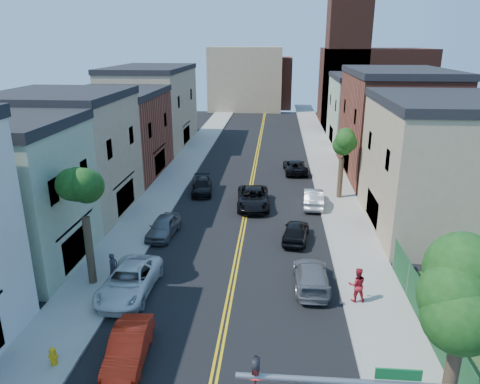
% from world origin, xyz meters
% --- Properties ---
extents(sidewalk_left, '(3.20, 100.00, 0.15)m').
position_xyz_m(sidewalk_left, '(-7.90, 40.00, 0.07)').
color(sidewalk_left, gray).
rests_on(sidewalk_left, ground).
extents(sidewalk_right, '(3.20, 100.00, 0.15)m').
position_xyz_m(sidewalk_right, '(7.90, 40.00, 0.07)').
color(sidewalk_right, gray).
rests_on(sidewalk_right, ground).
extents(curb_left, '(0.30, 100.00, 0.15)m').
position_xyz_m(curb_left, '(-6.15, 40.00, 0.07)').
color(curb_left, gray).
rests_on(curb_left, ground).
extents(curb_right, '(0.30, 100.00, 0.15)m').
position_xyz_m(curb_right, '(6.15, 40.00, 0.07)').
color(curb_right, gray).
rests_on(curb_right, ground).
extents(bldg_left_tan_near, '(9.00, 10.00, 9.00)m').
position_xyz_m(bldg_left_tan_near, '(-14.00, 25.00, 4.50)').
color(bldg_left_tan_near, '#998466').
rests_on(bldg_left_tan_near, ground).
extents(bldg_left_brick, '(9.00, 12.00, 8.00)m').
position_xyz_m(bldg_left_brick, '(-14.00, 36.00, 4.00)').
color(bldg_left_brick, brown).
rests_on(bldg_left_brick, ground).
extents(bldg_left_tan_far, '(9.00, 16.00, 9.50)m').
position_xyz_m(bldg_left_tan_far, '(-14.00, 50.00, 4.75)').
color(bldg_left_tan_far, '#998466').
rests_on(bldg_left_tan_far, ground).
extents(bldg_right_tan, '(9.00, 12.00, 9.00)m').
position_xyz_m(bldg_right_tan, '(14.00, 24.00, 4.50)').
color(bldg_right_tan, '#998466').
rests_on(bldg_right_tan, ground).
extents(bldg_right_brick, '(9.00, 14.00, 10.00)m').
position_xyz_m(bldg_right_brick, '(14.00, 38.00, 5.00)').
color(bldg_right_brick, brown).
rests_on(bldg_right_brick, ground).
extents(bldg_right_palegrn, '(9.00, 12.00, 8.50)m').
position_xyz_m(bldg_right_palegrn, '(14.00, 52.00, 4.25)').
color(bldg_right_palegrn, gray).
rests_on(bldg_right_palegrn, ground).
extents(church, '(16.20, 14.20, 22.60)m').
position_xyz_m(church, '(16.33, 67.07, 7.24)').
color(church, '#4C2319').
rests_on(church, ground).
extents(backdrop_left, '(14.00, 8.00, 12.00)m').
position_xyz_m(backdrop_left, '(-4.00, 82.00, 6.00)').
color(backdrop_left, '#998466').
rests_on(backdrop_left, ground).
extents(backdrop_center, '(10.00, 8.00, 10.00)m').
position_xyz_m(backdrop_center, '(0.00, 86.00, 5.00)').
color(backdrop_center, brown).
rests_on(backdrop_center, ground).
extents(fence_right, '(0.04, 15.00, 1.90)m').
position_xyz_m(fence_right, '(9.50, 9.50, 1.10)').
color(fence_right, '#143F1E').
rests_on(fence_right, sidewalk_right).
extents(tree_left_mid, '(5.20, 5.20, 9.29)m').
position_xyz_m(tree_left_mid, '(-7.88, 14.01, 6.58)').
color(tree_left_mid, '#3C2B1E').
rests_on(tree_left_mid, sidewalk_left).
extents(tree_right_corner, '(5.80, 5.80, 10.35)m').
position_xyz_m(tree_right_corner, '(7.93, 4.01, 7.31)').
color(tree_right_corner, '#3C2B1E').
rests_on(tree_right_corner, sidewalk_right).
extents(tree_right_far, '(4.40, 4.40, 8.03)m').
position_xyz_m(tree_right_far, '(7.92, 30.01, 5.76)').
color(tree_right_far, '#3C2B1E').
rests_on(tree_right_far, sidewalk_right).
extents(red_sedan, '(1.81, 4.34, 1.40)m').
position_xyz_m(red_sedan, '(-3.80, 7.83, 0.70)').
color(red_sedan, red).
rests_on(red_sedan, ground).
extents(white_pickup, '(2.64, 5.52, 1.52)m').
position_xyz_m(white_pickup, '(-5.50, 13.22, 0.76)').
color(white_pickup, silver).
rests_on(white_pickup, ground).
extents(grey_car_left, '(2.02, 4.28, 1.41)m').
position_xyz_m(grey_car_left, '(-5.50, 20.94, 0.71)').
color(grey_car_left, '#55585C').
rests_on(grey_car_left, ground).
extents(black_car_left, '(2.35, 4.60, 1.28)m').
position_xyz_m(black_car_left, '(-4.34, 30.55, 0.64)').
color(black_car_left, black).
rests_on(black_car_left, ground).
extents(grey_car_right, '(1.92, 4.73, 1.37)m').
position_xyz_m(grey_car_right, '(4.44, 14.75, 0.69)').
color(grey_car_right, slate).
rests_on(grey_car_right, ground).
extents(black_car_right, '(2.18, 4.25, 1.38)m').
position_xyz_m(black_car_right, '(3.80, 20.89, 0.69)').
color(black_car_right, black).
rests_on(black_car_right, ground).
extents(silver_car_right, '(1.80, 4.56, 1.48)m').
position_xyz_m(silver_car_right, '(5.50, 27.87, 0.74)').
color(silver_car_right, '#B6B8BF').
rests_on(silver_car_right, ground).
extents(dark_car_right_far, '(2.59, 5.05, 1.36)m').
position_xyz_m(dark_car_right_far, '(4.34, 37.89, 0.68)').
color(dark_car_right_far, black).
rests_on(dark_car_right_far, ground).
extents(black_suv_lane, '(2.96, 5.77, 1.56)m').
position_xyz_m(black_suv_lane, '(0.50, 27.32, 0.78)').
color(black_suv_lane, black).
rests_on(black_suv_lane, ground).
extents(pedestrian_left, '(0.63, 0.74, 1.71)m').
position_xyz_m(pedestrian_left, '(-6.70, 14.17, 1.01)').
color(pedestrian_left, '#23232A').
rests_on(pedestrian_left, sidewalk_left).
extents(pedestrian_right, '(0.96, 0.77, 1.89)m').
position_xyz_m(pedestrian_right, '(6.70, 13.24, 1.09)').
color(pedestrian_right, '#AF1A26').
rests_on(pedestrian_right, sidewalk_right).
extents(fire_hydrant, '(0.40, 0.40, 0.84)m').
position_xyz_m(fire_hydrant, '(-6.86, 7.17, 0.58)').
color(fire_hydrant, '#D19A0B').
rests_on(fire_hydrant, sidewalk_left).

